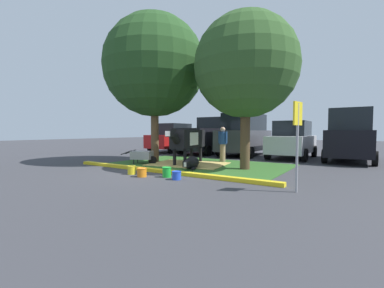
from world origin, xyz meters
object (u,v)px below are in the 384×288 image
(wheelbarrow, at_px, (142,155))
(bucket_green, at_px, (167,172))
(sedan_red, at_px, (174,138))
(cow_holstein, at_px, (187,139))
(person_handler, at_px, (223,143))
(shade_tree_right, at_px, (246,66))
(pickup_truck_black, at_px, (209,137))
(shade_tree_left, at_px, (154,66))
(bucket_blue, at_px, (177,175))
(sedan_silver, at_px, (292,140))
(suv_black, at_px, (351,135))
(calf_lying, at_px, (192,163))
(bucket_yellow, at_px, (132,170))
(bucket_orange, at_px, (142,172))
(suv_dark_grey, at_px, (245,135))
(parking_sign, at_px, (297,129))

(wheelbarrow, xyz_separation_m, bucket_green, (3.04, -1.99, -0.21))
(wheelbarrow, distance_m, sedan_red, 7.12)
(cow_holstein, distance_m, person_handler, 1.90)
(shade_tree_right, relative_size, pickup_truck_black, 1.10)
(shade_tree_left, height_order, pickup_truck_black, shade_tree_left)
(wheelbarrow, distance_m, bucket_blue, 4.17)
(sedan_silver, distance_m, suv_black, 2.72)
(calf_lying, distance_m, bucket_blue, 2.27)
(bucket_yellow, distance_m, suv_black, 10.60)
(person_handler, distance_m, bucket_orange, 5.15)
(person_handler, distance_m, sedan_silver, 4.37)
(sedan_red, relative_size, sedan_silver, 1.00)
(calf_lying, relative_size, bucket_orange, 4.05)
(bucket_yellow, relative_size, sedan_red, 0.07)
(shade_tree_right, xyz_separation_m, wheelbarrow, (-4.48, -0.98, -3.55))
(cow_holstein, bearing_deg, wheelbarrow, -149.10)
(person_handler, bearing_deg, bucket_orange, -93.71)
(bucket_orange, bearing_deg, suv_black, 58.38)
(wheelbarrow, relative_size, bucket_blue, 5.30)
(bucket_yellow, bearing_deg, suv_dark_grey, 86.43)
(bucket_blue, relative_size, suv_black, 0.06)
(sedan_red, bearing_deg, shade_tree_right, -35.41)
(shade_tree_right, height_order, bucket_green, shade_tree_right)
(shade_tree_right, xyz_separation_m, cow_holstein, (-2.74, 0.06, -2.81))
(calf_lying, bearing_deg, parking_sign, -22.89)
(shade_tree_left, distance_m, sedan_silver, 8.27)
(cow_holstein, bearing_deg, person_handler, 60.97)
(person_handler, bearing_deg, pickup_truck_black, 127.74)
(bucket_green, xyz_separation_m, bucket_blue, (0.52, -0.16, -0.03))
(bucket_blue, xyz_separation_m, sedan_silver, (1.48, 8.52, 0.85))
(shade_tree_right, height_order, bucket_blue, shade_tree_right)
(calf_lying, relative_size, sedan_silver, 0.30)
(sedan_silver, bearing_deg, parking_sign, -76.89)
(cow_holstein, relative_size, calf_lying, 2.33)
(shade_tree_left, bearing_deg, bucket_green, -43.07)
(calf_lying, bearing_deg, wheelbarrow, 178.89)
(bucket_yellow, xyz_separation_m, sedan_silver, (3.35, 8.60, 0.83))
(parking_sign, height_order, pickup_truck_black, pickup_truck_black)
(person_handler, height_order, pickup_truck_black, pickup_truck_black)
(cow_holstein, height_order, bucket_yellow, cow_holstein)
(suv_dark_grey, height_order, suv_black, same)
(shade_tree_left, relative_size, sedan_silver, 1.57)
(cow_holstein, xyz_separation_m, parking_sign, (5.20, -2.88, 0.41))
(shade_tree_left, relative_size, cow_holstein, 2.23)
(wheelbarrow, height_order, bucket_yellow, wheelbarrow)
(shade_tree_right, xyz_separation_m, suv_black, (3.26, 5.42, -2.67))
(person_handler, bearing_deg, suv_black, 36.11)
(bucket_orange, bearing_deg, bucket_yellow, 166.14)
(bucket_green, bearing_deg, suv_dark_grey, 95.45)
(cow_holstein, relative_size, bucket_blue, 10.42)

